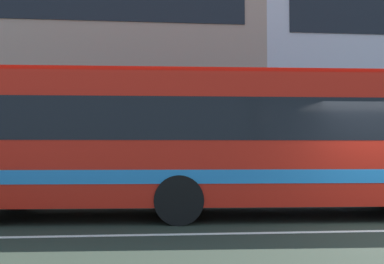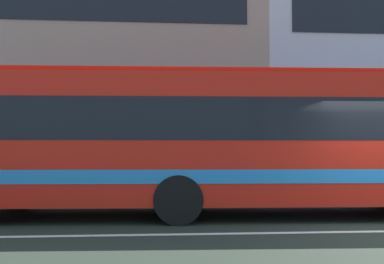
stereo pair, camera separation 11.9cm
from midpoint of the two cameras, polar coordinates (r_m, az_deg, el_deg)
The scene contains 2 objects.
apartment_block_left at distance 22.94m, azimuth -22.86°, elevation 11.02°, with size 22.65×9.36×13.57m.
transit_bus at distance 9.87m, azimuth 1.91°, elevation -0.82°, with size 11.66×3.02×3.23m.
Camera 1 is at (-4.66, -7.64, 1.48)m, focal length 39.99 mm.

